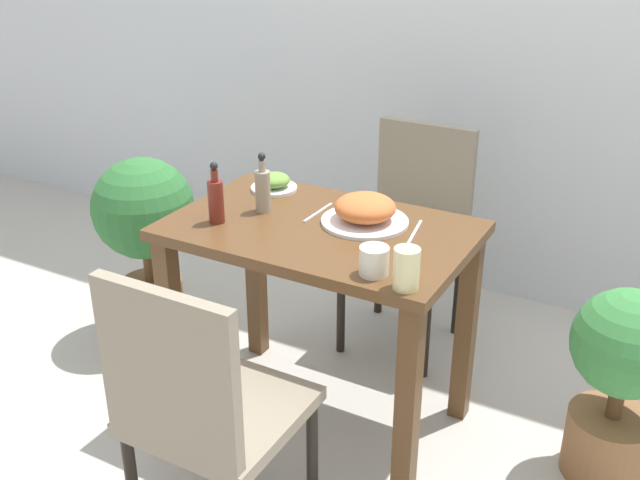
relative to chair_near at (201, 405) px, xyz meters
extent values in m
plane|color=#B7B2A8|center=(-0.02, 0.66, -0.50)|extent=(16.00, 16.00, 0.00)
cube|color=brown|center=(-0.02, 0.66, 0.23)|extent=(0.95, 0.61, 0.04)
cube|color=brown|center=(-0.44, 0.41, -0.14)|extent=(0.06, 0.06, 0.71)
cube|color=brown|center=(0.41, 0.41, -0.14)|extent=(0.06, 0.06, 0.71)
cube|color=brown|center=(-0.44, 0.92, -0.14)|extent=(0.06, 0.06, 0.71)
cube|color=brown|center=(0.41, 0.92, -0.14)|extent=(0.06, 0.06, 0.71)
cube|color=gray|center=(0.00, 0.08, -0.07)|extent=(0.42, 0.42, 0.04)
cube|color=gray|center=(0.00, -0.11, 0.17)|extent=(0.40, 0.04, 0.44)
cylinder|color=black|center=(0.18, 0.26, -0.29)|extent=(0.03, 0.03, 0.40)
cylinder|color=black|center=(-0.18, 0.26, -0.29)|extent=(0.03, 0.03, 0.40)
cube|color=gray|center=(0.03, 1.25, -0.07)|extent=(0.42, 0.42, 0.04)
cube|color=gray|center=(0.03, 1.45, 0.17)|extent=(0.40, 0.04, 0.44)
cylinder|color=black|center=(-0.15, 1.07, -0.29)|extent=(0.03, 0.03, 0.40)
cylinder|color=black|center=(0.21, 1.07, -0.29)|extent=(0.03, 0.03, 0.40)
cylinder|color=black|center=(-0.15, 1.43, -0.29)|extent=(0.03, 0.03, 0.40)
cylinder|color=black|center=(0.21, 1.43, -0.29)|extent=(0.03, 0.03, 0.40)
cylinder|color=white|center=(0.10, 0.75, 0.25)|extent=(0.28, 0.28, 0.01)
ellipsoid|color=#CC6633|center=(0.10, 0.75, 0.30)|extent=(0.19, 0.19, 0.08)
cylinder|color=white|center=(-0.31, 0.86, 0.25)|extent=(0.16, 0.16, 0.01)
ellipsoid|color=olive|center=(-0.31, 0.86, 0.28)|extent=(0.11, 0.11, 0.05)
cylinder|color=silver|center=(0.27, 0.44, 0.29)|extent=(0.08, 0.08, 0.08)
cylinder|color=beige|center=(0.38, 0.41, 0.30)|extent=(0.07, 0.07, 0.12)
cylinder|color=maroon|center=(-0.32, 0.53, 0.32)|extent=(0.05, 0.05, 0.14)
cylinder|color=maroon|center=(-0.32, 0.53, 0.40)|extent=(0.02, 0.02, 0.04)
sphere|color=black|center=(-0.32, 0.53, 0.43)|extent=(0.03, 0.03, 0.03)
cylinder|color=gray|center=(-0.24, 0.68, 0.32)|extent=(0.05, 0.05, 0.14)
cylinder|color=gray|center=(-0.24, 0.68, 0.40)|extent=(0.02, 0.02, 0.04)
sphere|color=black|center=(-0.24, 0.68, 0.43)|extent=(0.03, 0.03, 0.03)
cube|color=silver|center=(-0.07, 0.75, 0.25)|extent=(0.01, 0.18, 0.00)
cube|color=silver|center=(0.27, 0.75, 0.25)|extent=(0.04, 0.20, 0.00)
cylinder|color=brown|center=(-0.90, 0.82, -0.37)|extent=(0.26, 0.26, 0.24)
cylinder|color=brown|center=(-0.90, 0.82, -0.19)|extent=(0.05, 0.05, 0.12)
sphere|color=#2D6B33|center=(-0.90, 0.82, 0.07)|extent=(0.40, 0.40, 0.40)
cylinder|color=brown|center=(0.91, 0.86, -0.39)|extent=(0.27, 0.27, 0.22)
cylinder|color=brown|center=(0.91, 0.86, -0.23)|extent=(0.05, 0.05, 0.10)
sphere|color=#387F3D|center=(0.91, 0.86, -0.01)|extent=(0.33, 0.33, 0.33)
camera|label=1|loc=(1.03, -1.23, 1.19)|focal=42.00mm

